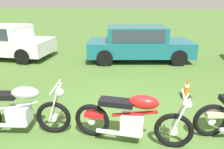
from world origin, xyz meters
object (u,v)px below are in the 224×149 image
object	(u,v)px
motorcycle_red	(133,118)
motorcycle_silver	(19,110)
traffic_cone	(187,88)
car_teal	(138,42)

from	to	relation	value
motorcycle_red	motorcycle_silver	bearing A→B (deg)	-174.99
motorcycle_silver	traffic_cone	distance (m)	4.07
motorcycle_silver	traffic_cone	bearing A→B (deg)	24.35
motorcycle_red	traffic_cone	size ratio (longest dim) A/B	3.62
motorcycle_silver	traffic_cone	world-z (taller)	motorcycle_silver
motorcycle_red	car_teal	bearing A→B (deg)	95.05
traffic_cone	motorcycle_red	bearing A→B (deg)	-122.88
motorcycle_silver	traffic_cone	xyz separation A→B (m)	(3.49, 2.08, -0.21)
motorcycle_red	traffic_cone	xyz separation A→B (m)	(1.33, 2.05, -0.21)
motorcycle_red	car_teal	xyz separation A→B (m)	(-0.08, 5.48, 0.32)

